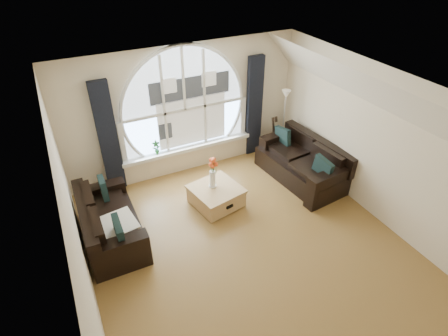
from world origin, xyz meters
TOP-DOWN VIEW (x-y plane):
  - ground at (0.00, 0.00)m, footprint 5.00×5.50m
  - ceiling at (0.00, 0.00)m, footprint 5.00×5.50m
  - wall_back at (0.00, 2.75)m, footprint 5.00×0.01m
  - wall_left at (-2.50, 0.00)m, footprint 0.01×5.50m
  - wall_right at (2.50, 0.00)m, footprint 0.01×5.50m
  - attic_slope at (2.20, 0.00)m, footprint 0.92×5.50m
  - arched_window at (0.00, 2.72)m, footprint 2.60×0.06m
  - window_sill at (0.00, 2.65)m, footprint 2.90×0.22m
  - window_frame at (0.00, 2.69)m, footprint 2.76×0.08m
  - neighbor_house at (0.15, 2.71)m, footprint 1.70×0.02m
  - curtain_left at (-1.60, 2.63)m, footprint 0.35×0.12m
  - curtain_right at (1.60, 2.63)m, footprint 0.35×0.12m
  - sofa_left at (-1.99, 1.20)m, footprint 0.90×1.79m
  - sofa_right at (1.98, 1.23)m, footprint 1.17×2.04m
  - coffee_chest at (-0.00, 1.24)m, footprint 1.02×1.02m
  - throw_blanket at (-1.90, 0.92)m, footprint 0.63×0.63m
  - vase_flowers at (-0.03, 1.32)m, footprint 0.24×0.24m
  - floor_lamp at (2.13, 2.22)m, footprint 0.24×0.24m
  - guitar at (1.89, 2.27)m, footprint 0.37×0.26m
  - potted_plant at (-0.69, 2.65)m, footprint 0.17×0.12m

SIDE VIEW (x-z plane):
  - ground at x=0.00m, z-range -0.01..0.01m
  - coffee_chest at x=0.00m, z-range 0.00..0.42m
  - sofa_left at x=-1.99m, z-range 0.00..0.80m
  - sofa_right at x=1.98m, z-range -0.03..0.83m
  - throw_blanket at x=-1.90m, z-range 0.45..0.55m
  - window_sill at x=0.00m, z-range 0.47..0.55m
  - guitar at x=1.89m, z-range 0.00..1.06m
  - potted_plant at x=-0.69m, z-range 0.55..0.86m
  - vase_flowers at x=-0.03m, z-range 0.42..1.12m
  - floor_lamp at x=2.13m, z-range 0.00..1.60m
  - curtain_left at x=-1.60m, z-range 0.00..2.30m
  - curtain_right at x=1.60m, z-range 0.00..2.30m
  - wall_back at x=0.00m, z-range 0.00..2.70m
  - wall_left at x=-2.50m, z-range 0.00..2.70m
  - wall_right at x=2.50m, z-range 0.00..2.70m
  - neighbor_house at x=0.15m, z-range 0.75..2.25m
  - arched_window at x=0.00m, z-range 0.55..2.70m
  - window_frame at x=0.00m, z-range 0.55..2.70m
  - attic_slope at x=2.20m, z-range 1.99..2.71m
  - ceiling at x=0.00m, z-range 2.70..2.71m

